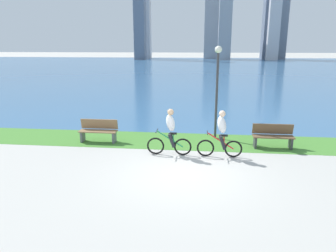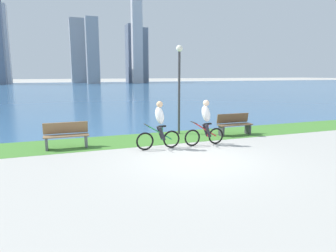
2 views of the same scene
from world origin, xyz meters
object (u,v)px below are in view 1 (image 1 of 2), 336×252
Objects in this scene: lamppost_tall at (217,79)px; bench_far_along_path at (273,136)px; cyclist_trailing at (221,134)px; cyclist_lead at (170,132)px; bench_near_path at (99,131)px.

bench_far_along_path is at bearing -26.52° from lamppost_tall.
bench_far_along_path is (2.01, 1.23, -0.38)m from cyclist_trailing.
cyclist_lead is 3.27m from bench_near_path.
bench_near_path is (-4.75, 1.26, -0.38)m from cyclist_trailing.
bench_near_path is 0.40× the size of lamppost_tall.
cyclist_trailing is 4.93m from bench_near_path.
cyclist_lead is 0.44× the size of lamppost_tall.
cyclist_lead is 1.11× the size of bench_far_along_path.
bench_far_along_path is 3.09m from lamppost_tall.
bench_near_path is at bearing 157.53° from cyclist_lead.
lamppost_tall is (-2.10, 1.05, 2.01)m from bench_far_along_path.
cyclist_lead is 1.01× the size of cyclist_trailing.
cyclist_lead is 1.75m from cyclist_trailing.
bench_near_path is at bearing 179.71° from bench_far_along_path.
bench_far_along_path is at bearing 31.41° from cyclist_trailing.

